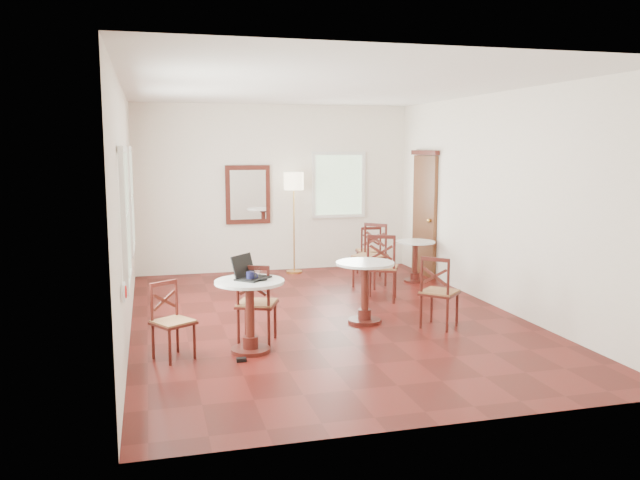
# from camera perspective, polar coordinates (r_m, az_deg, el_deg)

# --- Properties ---
(ground) EXTENTS (7.00, 7.00, 0.00)m
(ground) POSITION_cam_1_polar(r_m,az_deg,el_deg) (8.68, 0.51, -6.82)
(ground) COLOR #4F110D
(ground) RESTS_ON ground
(room_shell) EXTENTS (5.02, 7.02, 3.01)m
(room_shell) POSITION_cam_1_polar(r_m,az_deg,el_deg) (8.64, -0.34, 5.81)
(room_shell) COLOR white
(room_shell) RESTS_ON ground
(cafe_table_near) EXTENTS (0.76, 0.76, 0.81)m
(cafe_table_near) POSITION_cam_1_polar(r_m,az_deg,el_deg) (7.18, -6.18, -5.95)
(cafe_table_near) COLOR #481812
(cafe_table_near) RESTS_ON ground
(cafe_table_mid) EXTENTS (0.75, 0.75, 0.79)m
(cafe_table_mid) POSITION_cam_1_polar(r_m,az_deg,el_deg) (8.35, 3.97, -3.98)
(cafe_table_mid) COLOR #481812
(cafe_table_mid) RESTS_ON ground
(cafe_table_back) EXTENTS (0.65, 0.65, 0.69)m
(cafe_table_back) POSITION_cam_1_polar(r_m,az_deg,el_deg) (10.98, 8.37, -1.45)
(cafe_table_back) COLOR #481812
(cafe_table_back) RESTS_ON ground
(chair_near_a) EXTENTS (0.56, 0.56, 0.94)m
(chair_near_a) POSITION_cam_1_polar(r_m,az_deg,el_deg) (7.52, -5.62, -5.56)
(chair_near_a) COLOR #481812
(chair_near_a) RESTS_ON ground
(chair_near_b) EXTENTS (0.52, 0.52, 0.82)m
(chair_near_b) POSITION_cam_1_polar(r_m,az_deg,el_deg) (7.13, -12.90, -6.96)
(chair_near_b) COLOR #481812
(chair_near_b) RESTS_ON ground
(chair_mid_a) EXTENTS (0.61, 0.61, 1.00)m
(chair_mid_a) POSITION_cam_1_polar(r_m,az_deg,el_deg) (9.55, 5.45, -2.41)
(chair_mid_a) COLOR #481812
(chair_mid_a) RESTS_ON ground
(chair_mid_b) EXTENTS (0.60, 0.60, 0.91)m
(chair_mid_b) POSITION_cam_1_polar(r_m,az_deg,el_deg) (8.24, 10.41, -4.52)
(chair_mid_b) COLOR #481812
(chair_mid_b) RESTS_ON ground
(chair_back_a) EXTENTS (0.44, 0.44, 0.88)m
(chair_back_a) POSITION_cam_1_polar(r_m,az_deg,el_deg) (11.43, 4.33, -0.96)
(chair_back_a) COLOR #481812
(chair_back_a) RESTS_ON ground
(chair_back_b) EXTENTS (0.66, 0.66, 1.01)m
(chair_back_b) POSITION_cam_1_polar(r_m,az_deg,el_deg) (10.52, 4.46, -1.37)
(chair_back_b) COLOR #481812
(chair_back_b) RESTS_ON ground
(floor_lamp) EXTENTS (0.35, 0.35, 1.80)m
(floor_lamp) POSITION_cam_1_polar(r_m,az_deg,el_deg) (11.53, -2.32, 4.60)
(floor_lamp) COLOR #BF8C3F
(floor_lamp) RESTS_ON ground
(laptop) EXTENTS (0.47, 0.47, 0.26)m
(laptop) POSITION_cam_1_polar(r_m,az_deg,el_deg) (7.19, -6.28, -2.89)
(laptop) COLOR black
(laptop) RESTS_ON cafe_table_near
(mouse) EXTENTS (0.10, 0.07, 0.04)m
(mouse) POSITION_cam_1_polar(r_m,az_deg,el_deg) (7.07, -5.02, -3.44)
(mouse) COLOR black
(mouse) RESTS_ON cafe_table_near
(navy_mug) EXTENTS (0.13, 0.08, 0.10)m
(navy_mug) POSITION_cam_1_polar(r_m,az_deg,el_deg) (7.08, -6.12, -3.19)
(navy_mug) COLOR black
(navy_mug) RESTS_ON cafe_table_near
(water_glass) EXTENTS (0.07, 0.07, 0.11)m
(water_glass) POSITION_cam_1_polar(r_m,az_deg,el_deg) (7.26, -5.50, -2.84)
(water_glass) COLOR white
(water_glass) RESTS_ON cafe_table_near
(power_adapter) EXTENTS (0.10, 0.06, 0.04)m
(power_adapter) POSITION_cam_1_polar(r_m,az_deg,el_deg) (7.00, -6.93, -10.42)
(power_adapter) COLOR black
(power_adapter) RESTS_ON ground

